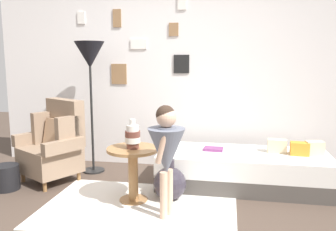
{
  "coord_description": "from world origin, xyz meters",
  "views": [
    {
      "loc": [
        0.79,
        -2.67,
        1.44
      ],
      "look_at": [
        0.15,
        0.95,
        0.85
      ],
      "focal_mm": 37.13,
      "sensor_mm": 36.0,
      "label": 1
    }
  ],
  "objects_px": {
    "demijohn_near": "(170,183)",
    "person_child": "(166,148)",
    "magazine_basket": "(6,177)",
    "armchair": "(55,145)",
    "daybed": "(242,170)",
    "book_on_daybed": "(213,149)",
    "floor_lamp": "(90,60)",
    "vase_striped": "(133,136)",
    "side_table": "(133,164)"
  },
  "relations": [
    {
      "from": "person_child",
      "to": "magazine_basket",
      "type": "bearing_deg",
      "value": 168.69
    },
    {
      "from": "armchair",
      "to": "side_table",
      "type": "height_order",
      "value": "armchair"
    },
    {
      "from": "magazine_basket",
      "to": "person_child",
      "type": "bearing_deg",
      "value": -11.31
    },
    {
      "from": "vase_striped",
      "to": "magazine_basket",
      "type": "distance_m",
      "value": 1.6
    },
    {
      "from": "person_child",
      "to": "book_on_daybed",
      "type": "height_order",
      "value": "person_child"
    },
    {
      "from": "demijohn_near",
      "to": "vase_striped",
      "type": "bearing_deg",
      "value": -160.82
    },
    {
      "from": "magazine_basket",
      "to": "demijohn_near",
      "type": "bearing_deg",
      "value": 1.06
    },
    {
      "from": "vase_striped",
      "to": "magazine_basket",
      "type": "bearing_deg",
      "value": 176.6
    },
    {
      "from": "floor_lamp",
      "to": "person_child",
      "type": "xyz_separation_m",
      "value": [
        1.18,
        -1.16,
        -0.77
      ]
    },
    {
      "from": "floor_lamp",
      "to": "daybed",
      "type": "bearing_deg",
      "value": -6.83
    },
    {
      "from": "vase_striped",
      "to": "person_child",
      "type": "xyz_separation_m",
      "value": [
        0.39,
        -0.29,
        -0.03
      ]
    },
    {
      "from": "vase_striped",
      "to": "person_child",
      "type": "relative_size",
      "value": 0.28
    },
    {
      "from": "armchair",
      "to": "vase_striped",
      "type": "bearing_deg",
      "value": -23.41
    },
    {
      "from": "armchair",
      "to": "floor_lamp",
      "type": "height_order",
      "value": "floor_lamp"
    },
    {
      "from": "magazine_basket",
      "to": "armchair",
      "type": "bearing_deg",
      "value": 44.65
    },
    {
      "from": "armchair",
      "to": "person_child",
      "type": "height_order",
      "value": "person_child"
    },
    {
      "from": "daybed",
      "to": "person_child",
      "type": "distance_m",
      "value": 1.26
    },
    {
      "from": "armchair",
      "to": "floor_lamp",
      "type": "bearing_deg",
      "value": 50.91
    },
    {
      "from": "side_table",
      "to": "demijohn_near",
      "type": "bearing_deg",
      "value": 15.63
    },
    {
      "from": "vase_striped",
      "to": "demijohn_near",
      "type": "xyz_separation_m",
      "value": [
        0.35,
        0.12,
        -0.51
      ]
    },
    {
      "from": "person_child",
      "to": "book_on_daybed",
      "type": "xyz_separation_m",
      "value": [
        0.38,
        0.98,
        -0.25
      ]
    },
    {
      "from": "book_on_daybed",
      "to": "magazine_basket",
      "type": "relative_size",
      "value": 0.79
    },
    {
      "from": "side_table",
      "to": "person_child",
      "type": "distance_m",
      "value": 0.57
    },
    {
      "from": "floor_lamp",
      "to": "magazine_basket",
      "type": "bearing_deg",
      "value": -132.36
    },
    {
      "from": "book_on_daybed",
      "to": "daybed",
      "type": "bearing_deg",
      "value": -7.72
    },
    {
      "from": "daybed",
      "to": "book_on_daybed",
      "type": "xyz_separation_m",
      "value": [
        -0.34,
        0.05,
        0.22
      ]
    },
    {
      "from": "armchair",
      "to": "daybed",
      "type": "relative_size",
      "value": 0.51
    },
    {
      "from": "side_table",
      "to": "armchair",
      "type": "bearing_deg",
      "value": 157.44
    },
    {
      "from": "side_table",
      "to": "floor_lamp",
      "type": "distance_m",
      "value": 1.55
    },
    {
      "from": "side_table",
      "to": "magazine_basket",
      "type": "height_order",
      "value": "side_table"
    },
    {
      "from": "demijohn_near",
      "to": "person_child",
      "type": "bearing_deg",
      "value": -84.52
    },
    {
      "from": "vase_striped",
      "to": "magazine_basket",
      "type": "height_order",
      "value": "vase_striped"
    },
    {
      "from": "daybed",
      "to": "person_child",
      "type": "bearing_deg",
      "value": -127.51
    },
    {
      "from": "armchair",
      "to": "person_child",
      "type": "bearing_deg",
      "value": -27.12
    },
    {
      "from": "side_table",
      "to": "floor_lamp",
      "type": "bearing_deg",
      "value": 132.46
    },
    {
      "from": "floor_lamp",
      "to": "magazine_basket",
      "type": "xyz_separation_m",
      "value": [
        -0.71,
        -0.78,
        -1.29
      ]
    },
    {
      "from": "daybed",
      "to": "magazine_basket",
      "type": "xyz_separation_m",
      "value": [
        -2.61,
        -0.55,
        -0.06
      ]
    },
    {
      "from": "floor_lamp",
      "to": "book_on_daybed",
      "type": "height_order",
      "value": "floor_lamp"
    },
    {
      "from": "person_child",
      "to": "magazine_basket",
      "type": "relative_size",
      "value": 3.73
    },
    {
      "from": "side_table",
      "to": "person_child",
      "type": "xyz_separation_m",
      "value": [
        0.4,
        -0.31,
        0.27
      ]
    },
    {
      "from": "armchair",
      "to": "magazine_basket",
      "type": "distance_m",
      "value": 0.63
    },
    {
      "from": "floor_lamp",
      "to": "book_on_daybed",
      "type": "relative_size",
      "value": 7.57
    },
    {
      "from": "floor_lamp",
      "to": "side_table",
      "type": "bearing_deg",
      "value": -47.54
    },
    {
      "from": "book_on_daybed",
      "to": "demijohn_near",
      "type": "height_order",
      "value": "book_on_daybed"
    },
    {
      "from": "daybed",
      "to": "floor_lamp",
      "type": "relative_size",
      "value": 1.15
    },
    {
      "from": "person_child",
      "to": "daybed",
      "type": "bearing_deg",
      "value": 52.49
    },
    {
      "from": "side_table",
      "to": "person_child",
      "type": "height_order",
      "value": "person_child"
    },
    {
      "from": "daybed",
      "to": "demijohn_near",
      "type": "distance_m",
      "value": 0.92
    },
    {
      "from": "armchair",
      "to": "demijohn_near",
      "type": "distance_m",
      "value": 1.52
    },
    {
      "from": "armchair",
      "to": "vase_striped",
      "type": "xyz_separation_m",
      "value": [
        1.1,
        -0.48,
        0.25
      ]
    }
  ]
}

